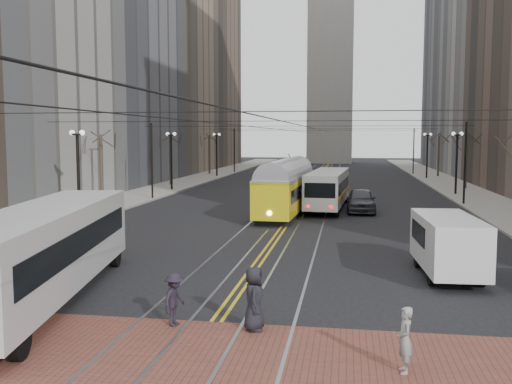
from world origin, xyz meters
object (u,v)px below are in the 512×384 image
(streetcar, at_px, (286,193))
(pedestrian_b, at_px, (405,340))
(cargo_van, at_px, (448,247))
(pedestrian_d, at_px, (175,299))
(rear_bus, at_px, (328,190))
(pedestrian_a, at_px, (254,298))
(transit_bus, at_px, (44,255))
(sedan_grey, at_px, (361,200))

(streetcar, bearing_deg, pedestrian_b, -75.29)
(cargo_van, bearing_deg, pedestrian_d, -143.03)
(rear_bus, xyz_separation_m, pedestrian_d, (-3.43, -27.57, -0.64))
(pedestrian_a, relative_size, pedestrian_b, 1.17)
(cargo_van, height_order, pedestrian_b, cargo_van)
(transit_bus, xyz_separation_m, cargo_van, (13.78, 5.62, -0.38))
(transit_bus, distance_m, sedan_grey, 26.73)
(streetcar, distance_m, rear_bus, 4.28)
(sedan_grey, distance_m, pedestrian_b, 28.46)
(sedan_grey, xyz_separation_m, pedestrian_a, (-3.52, -26.14, 0.07))
(cargo_van, relative_size, sedan_grey, 1.06)
(pedestrian_b, height_order, pedestrian_d, pedestrian_b)
(sedan_grey, bearing_deg, streetcar, -161.40)
(pedestrian_a, bearing_deg, streetcar, -4.08)
(rear_bus, relative_size, pedestrian_b, 7.05)
(transit_bus, relative_size, rear_bus, 1.14)
(cargo_van, distance_m, pedestrian_d, 11.45)
(streetcar, relative_size, sedan_grey, 2.55)
(streetcar, xyz_separation_m, cargo_van, (8.18, -17.02, -0.33))
(rear_bus, height_order, cargo_van, rear_bus)
(streetcar, height_order, cargo_van, streetcar)
(rear_bus, xyz_separation_m, pedestrian_a, (-1.10, -27.57, -0.51))
(streetcar, height_order, pedestrian_d, streetcar)
(transit_bus, height_order, pedestrian_a, transit_bus)
(pedestrian_a, bearing_deg, pedestrian_d, 81.87)
(pedestrian_a, xyz_separation_m, pedestrian_b, (3.92, -2.32, -0.13))
(streetcar, relative_size, pedestrian_b, 8.25)
(rear_bus, distance_m, cargo_van, 20.93)
(cargo_van, relative_size, pedestrian_a, 2.92)
(streetcar, xyz_separation_m, pedestrian_b, (5.64, -26.67, -0.72))
(streetcar, relative_size, pedestrian_d, 8.26)
(sedan_grey, height_order, pedestrian_b, sedan_grey)
(transit_bus, relative_size, cargo_van, 2.35)
(sedan_grey, distance_m, pedestrian_a, 26.37)
(transit_bus, xyz_separation_m, pedestrian_b, (11.24, -4.03, -0.77))
(cargo_van, distance_m, pedestrian_a, 9.77)
(sedan_grey, xyz_separation_m, pedestrian_d, (-5.85, -26.14, -0.07))
(cargo_van, distance_m, sedan_grey, 19.03)
(cargo_van, xyz_separation_m, sedan_grey, (-2.93, 18.80, -0.32))
(transit_bus, height_order, sedan_grey, transit_bus)
(streetcar, height_order, pedestrian_a, streetcar)
(pedestrian_a, bearing_deg, transit_bus, 68.69)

